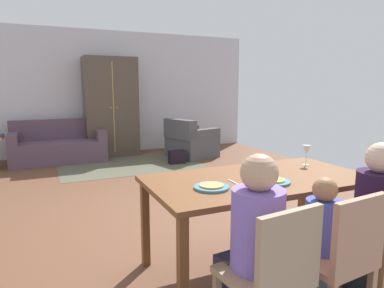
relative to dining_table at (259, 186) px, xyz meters
name	(u,v)px	position (x,y,z in m)	size (l,w,h in m)	color
ground_plane	(160,194)	(-0.08, 2.23, -0.70)	(6.66, 6.77, 0.02)	brown
back_wall	(110,93)	(-0.08, 5.66, 0.66)	(6.66, 0.10, 2.70)	silver
dining_table	(259,186)	(0.00, 0.00, 0.00)	(1.77, 0.93, 0.76)	brown
plate_near_man	(211,187)	(-0.49, -0.12, 0.08)	(0.25, 0.25, 0.02)	teal
pizza_near_man	(212,185)	(-0.49, -0.12, 0.10)	(0.17, 0.17, 0.01)	#DE984F
plate_near_child	(273,182)	(0.00, -0.18, 0.08)	(0.25, 0.25, 0.02)	teal
pizza_near_child	(273,180)	(0.00, -0.18, 0.10)	(0.17, 0.17, 0.01)	gold
wine_glass	(306,151)	(0.64, 0.18, 0.20)	(0.07, 0.07, 0.19)	silver
fork	(233,182)	(-0.27, -0.05, 0.07)	(0.02, 0.15, 0.01)	silver
knife	(268,172)	(0.16, 0.10, 0.07)	(0.01, 0.17, 0.01)	silver
dining_chair_man	(273,272)	(-0.48, -0.82, -0.20)	(0.46, 0.46, 0.87)	#A38061
person_man	(252,254)	(-0.49, -0.65, -0.17)	(0.31, 0.41, 1.11)	#2C2C43
dining_chair_child	(340,254)	(0.01, -0.82, -0.20)	(0.46, 0.46, 0.87)	#AC7357
person_child	(317,251)	(0.00, -0.65, -0.26)	(0.22, 0.30, 0.92)	#3E424A
person_woman	(372,227)	(0.49, -0.65, -0.17)	(0.30, 0.41, 1.11)	#334046
area_rug	(129,164)	(-0.04, 4.19, -0.68)	(2.60, 1.80, 0.01)	#535240
couch	(59,146)	(-1.25, 5.05, -0.39)	(1.77, 0.86, 0.82)	#563F4E
armchair	(190,142)	(1.33, 4.37, -0.37)	(1.07, 1.07, 0.82)	#4C4C50
armoire	(111,107)	(-0.14, 5.27, 0.36)	(1.10, 0.59, 2.10)	#4D3F33
handbag	(177,157)	(0.83, 3.89, -0.56)	(0.32, 0.16, 0.26)	black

